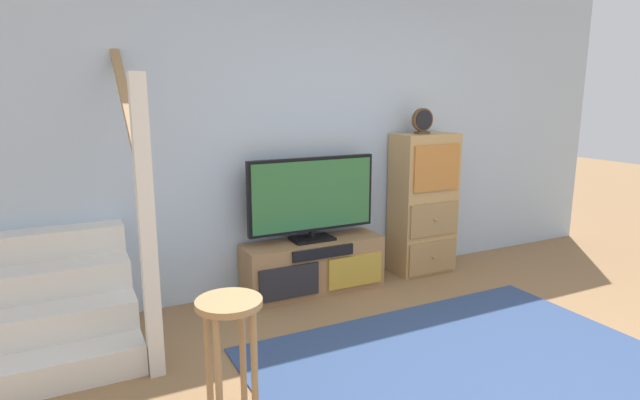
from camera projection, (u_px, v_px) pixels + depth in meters
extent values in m
cube|color=#A8BCD1|center=(331.00, 131.00, 4.61)|extent=(6.40, 0.12, 2.70)
cube|color=navy|center=(468.00, 367.00, 3.25)|extent=(2.60, 1.80, 0.01)
cube|color=#997047|center=(313.00, 266.00, 4.48)|extent=(1.22, 0.36, 0.45)
cube|color=#232328|center=(289.00, 282.00, 4.18)|extent=(0.51, 0.02, 0.27)
cube|color=#B79333|center=(355.00, 271.00, 4.45)|extent=(0.51, 0.02, 0.27)
cube|color=black|center=(323.00, 253.00, 4.28)|extent=(0.55, 0.02, 0.09)
cube|color=black|center=(312.00, 239.00, 4.45)|extent=(0.36, 0.22, 0.02)
cylinder|color=black|center=(312.00, 234.00, 4.44)|extent=(0.05, 0.05, 0.06)
cube|color=black|center=(312.00, 194.00, 4.37)|extent=(1.14, 0.05, 0.63)
cube|color=#2D6B38|center=(314.00, 195.00, 4.34)|extent=(1.09, 0.01, 0.58)
cube|color=tan|center=(423.00, 204.00, 4.90)|extent=(0.58, 0.34, 1.31)
cube|color=#9C7949|center=(433.00, 257.00, 4.84)|extent=(0.53, 0.02, 0.30)
sphere|color=olive|center=(434.00, 258.00, 4.83)|extent=(0.03, 0.03, 0.03)
cube|color=#9C7949|center=(434.00, 219.00, 4.77)|extent=(0.53, 0.02, 0.30)
sphere|color=olive|center=(436.00, 220.00, 4.75)|extent=(0.03, 0.03, 0.03)
cube|color=#BC7533|center=(437.00, 168.00, 4.67)|extent=(0.49, 0.02, 0.41)
cube|color=#4C3823|center=(422.00, 133.00, 4.72)|extent=(0.12, 0.08, 0.02)
cylinder|color=brown|center=(422.00, 120.00, 4.70)|extent=(0.21, 0.04, 0.21)
cylinder|color=black|center=(424.00, 120.00, 4.68)|extent=(0.18, 0.01, 0.18)
cube|color=silver|center=(65.00, 368.00, 3.07)|extent=(0.90, 0.26, 0.19)
cube|color=silver|center=(63.00, 335.00, 3.27)|extent=(0.90, 0.26, 0.38)
cube|color=silver|center=(61.00, 306.00, 3.48)|extent=(0.90, 0.26, 0.57)
cube|color=silver|center=(59.00, 280.00, 3.69)|extent=(0.90, 0.26, 0.76)
cube|color=silver|center=(57.00, 257.00, 3.90)|extent=(0.90, 0.26, 0.95)
cube|color=silver|center=(147.00, 232.00, 3.01)|extent=(0.09, 0.09, 1.80)
cube|color=#9E7547|center=(124.00, 90.00, 3.41)|extent=(0.06, 1.33, 0.99)
cylinder|color=#A37A4C|center=(218.00, 376.00, 2.57)|extent=(0.04, 0.04, 0.63)
cylinder|color=#A37A4C|center=(254.00, 368.00, 2.65)|extent=(0.04, 0.04, 0.63)
cylinder|color=#A37A4C|center=(209.00, 359.00, 2.73)|extent=(0.04, 0.04, 0.63)
cylinder|color=#A37A4C|center=(243.00, 352.00, 2.81)|extent=(0.04, 0.04, 0.63)
cylinder|color=#A37A4C|center=(229.00, 303.00, 2.62)|extent=(0.34, 0.34, 0.03)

